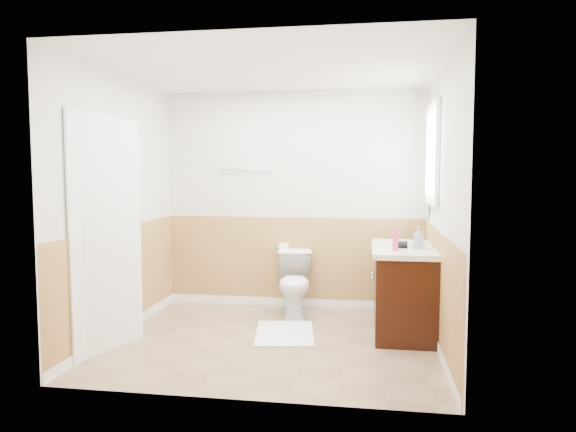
% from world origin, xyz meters
% --- Properties ---
extents(floor, '(3.00, 3.00, 0.00)m').
position_xyz_m(floor, '(0.00, 0.00, 0.00)').
color(floor, '#8C7051').
rests_on(floor, ground).
extents(ceiling, '(3.00, 3.00, 0.00)m').
position_xyz_m(ceiling, '(0.00, 0.00, 2.50)').
color(ceiling, white).
rests_on(ceiling, floor).
extents(wall_back, '(3.00, 0.00, 3.00)m').
position_xyz_m(wall_back, '(0.00, 1.30, 1.25)').
color(wall_back, silver).
rests_on(wall_back, floor).
extents(wall_front, '(3.00, 0.00, 3.00)m').
position_xyz_m(wall_front, '(0.00, -1.30, 1.25)').
color(wall_front, silver).
rests_on(wall_front, floor).
extents(wall_left, '(0.00, 3.00, 3.00)m').
position_xyz_m(wall_left, '(-1.50, 0.00, 1.25)').
color(wall_left, silver).
rests_on(wall_left, floor).
extents(wall_right, '(0.00, 3.00, 3.00)m').
position_xyz_m(wall_right, '(1.50, 0.00, 1.25)').
color(wall_right, silver).
rests_on(wall_right, floor).
extents(wainscot_back, '(3.00, 0.00, 3.00)m').
position_xyz_m(wainscot_back, '(0.00, 1.29, 0.50)').
color(wainscot_back, '#B58348').
rests_on(wainscot_back, floor).
extents(wainscot_front, '(3.00, 0.00, 3.00)m').
position_xyz_m(wainscot_front, '(0.00, -1.29, 0.50)').
color(wainscot_front, '#B58348').
rests_on(wainscot_front, floor).
extents(wainscot_left, '(0.00, 2.60, 2.60)m').
position_xyz_m(wainscot_left, '(-1.49, 0.00, 0.50)').
color(wainscot_left, '#B58348').
rests_on(wainscot_left, floor).
extents(wainscot_right, '(0.00, 2.60, 2.60)m').
position_xyz_m(wainscot_right, '(1.49, 0.00, 0.50)').
color(wainscot_right, '#B58348').
rests_on(wainscot_right, floor).
extents(toilet, '(0.49, 0.73, 0.70)m').
position_xyz_m(toilet, '(0.07, 0.91, 0.35)').
color(toilet, white).
rests_on(toilet, floor).
extents(bath_mat, '(0.66, 0.87, 0.02)m').
position_xyz_m(bath_mat, '(0.07, 0.20, 0.01)').
color(bath_mat, white).
rests_on(bath_mat, floor).
extents(vanity_cabinet, '(0.55, 1.10, 0.80)m').
position_xyz_m(vanity_cabinet, '(1.21, 0.46, 0.40)').
color(vanity_cabinet, black).
rests_on(vanity_cabinet, floor).
extents(vanity_knob_left, '(0.03, 0.03, 0.03)m').
position_xyz_m(vanity_knob_left, '(0.91, 0.36, 0.55)').
color(vanity_knob_left, '#BBBBC2').
rests_on(vanity_knob_left, vanity_cabinet).
extents(vanity_knob_right, '(0.03, 0.03, 0.03)m').
position_xyz_m(vanity_knob_right, '(0.91, 0.56, 0.55)').
color(vanity_knob_right, silver).
rests_on(vanity_knob_right, vanity_cabinet).
extents(countertop, '(0.60, 1.15, 0.05)m').
position_xyz_m(countertop, '(1.20, 0.46, 0.83)').
color(countertop, white).
rests_on(countertop, vanity_cabinet).
extents(sink_basin, '(0.36, 0.36, 0.02)m').
position_xyz_m(sink_basin, '(1.21, 0.61, 0.86)').
color(sink_basin, white).
rests_on(sink_basin, countertop).
extents(faucet, '(0.02, 0.02, 0.14)m').
position_xyz_m(faucet, '(1.39, 0.61, 0.92)').
color(faucet, silver).
rests_on(faucet, countertop).
extents(lotion_bottle, '(0.05, 0.05, 0.22)m').
position_xyz_m(lotion_bottle, '(1.11, 0.15, 0.96)').
color(lotion_bottle, '#D6377D').
rests_on(lotion_bottle, countertop).
extents(soap_dispenser, '(0.10, 0.10, 0.21)m').
position_xyz_m(soap_dispenser, '(1.33, 0.35, 0.95)').
color(soap_dispenser, gray).
rests_on(soap_dispenser, countertop).
extents(hair_dryer_body, '(0.14, 0.07, 0.07)m').
position_xyz_m(hair_dryer_body, '(1.16, 0.33, 0.89)').
color(hair_dryer_body, black).
rests_on(hair_dryer_body, countertop).
extents(hair_dryer_handle, '(0.03, 0.03, 0.07)m').
position_xyz_m(hair_dryer_handle, '(1.13, 0.38, 0.86)').
color(hair_dryer_handle, black).
rests_on(hair_dryer_handle, countertop).
extents(mirror_panel, '(0.02, 0.35, 0.90)m').
position_xyz_m(mirror_panel, '(1.48, 1.10, 1.55)').
color(mirror_panel, silver).
rests_on(mirror_panel, wall_right).
extents(window_frame, '(0.04, 0.80, 1.00)m').
position_xyz_m(window_frame, '(1.47, 0.59, 1.75)').
color(window_frame, white).
rests_on(window_frame, wall_right).
extents(window_glass, '(0.01, 0.70, 0.90)m').
position_xyz_m(window_glass, '(1.49, 0.59, 1.75)').
color(window_glass, white).
rests_on(window_glass, wall_right).
extents(door, '(0.29, 0.78, 2.04)m').
position_xyz_m(door, '(-1.40, -0.45, 1.02)').
color(door, white).
rests_on(door, wall_left).
extents(door_frame, '(0.02, 0.92, 2.10)m').
position_xyz_m(door_frame, '(-1.48, -0.45, 1.03)').
color(door_frame, white).
rests_on(door_frame, wall_left).
extents(door_knob, '(0.06, 0.06, 0.06)m').
position_xyz_m(door_knob, '(-1.34, -0.12, 0.95)').
color(door_knob, silver).
rests_on(door_knob, door).
extents(towel_bar, '(0.62, 0.02, 0.02)m').
position_xyz_m(towel_bar, '(-0.55, 1.25, 1.60)').
color(towel_bar, silver).
rests_on(towel_bar, wall_back).
extents(tp_holder_bar, '(0.14, 0.02, 0.02)m').
position_xyz_m(tp_holder_bar, '(-0.10, 1.23, 0.70)').
color(tp_holder_bar, silver).
rests_on(tp_holder_bar, wall_back).
extents(tp_roll, '(0.10, 0.11, 0.11)m').
position_xyz_m(tp_roll, '(-0.10, 1.23, 0.70)').
color(tp_roll, white).
rests_on(tp_roll, tp_holder_bar).
extents(tp_sheet, '(0.10, 0.01, 0.16)m').
position_xyz_m(tp_sheet, '(-0.10, 1.23, 0.59)').
color(tp_sheet, white).
rests_on(tp_sheet, tp_roll).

